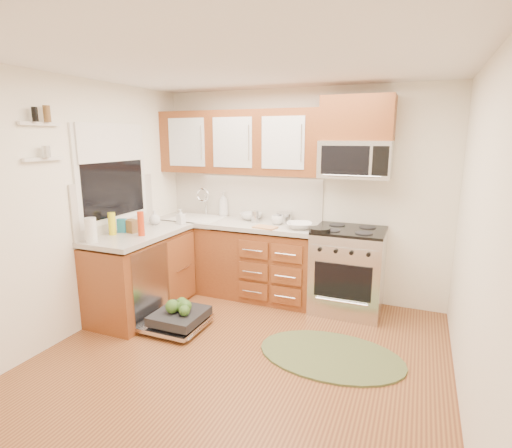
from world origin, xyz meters
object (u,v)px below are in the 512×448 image
at_px(microwave, 355,159).
at_px(bowl_b, 251,216).
at_px(upper_cabinets, 239,142).
at_px(sink, 197,228).
at_px(stock_pot, 284,218).
at_px(bowl_a, 299,226).
at_px(paper_towel_roll, 91,230).
at_px(cup, 277,220).
at_px(skillet, 320,230).
at_px(rug, 331,355).
at_px(range, 348,270).
at_px(dishwasher, 177,319).
at_px(cutting_board, 265,227).

height_order(microwave, bowl_b, microwave).
distance_m(upper_cabinets, sink, 1.21).
bearing_deg(stock_pot, bowl_a, -43.32).
bearing_deg(sink, microwave, 3.85).
bearing_deg(paper_towel_roll, bowl_a, 37.93).
height_order(stock_pot, cup, stock_pot).
xyz_separation_m(microwave, skillet, (-0.28, -0.37, -0.73)).
height_order(skillet, bowl_a, bowl_a).
bearing_deg(bowl_b, rug, -43.39).
distance_m(sink, skillet, 1.68).
bearing_deg(range, sink, -179.70).
distance_m(sink, dishwasher, 1.38).
distance_m(dishwasher, cup, 1.60).
bearing_deg(cutting_board, rug, -41.46).
bearing_deg(stock_pot, range, -11.32).
height_order(upper_cabinets, sink, upper_cabinets).
xyz_separation_m(bowl_a, cup, (-0.30, 0.11, 0.02)).
distance_m(dishwasher, bowl_b, 1.59).
height_order(range, bowl_a, bowl_a).
height_order(upper_cabinets, range, upper_cabinets).
bearing_deg(cup, dishwasher, -120.88).
distance_m(sink, cutting_board, 1.04).
bearing_deg(microwave, stock_pot, 176.91).
distance_m(bowl_a, cup, 0.32).
height_order(microwave, bowl_a, microwave).
distance_m(stock_pot, cutting_board, 0.39).
bearing_deg(cup, stock_pot, 77.34).
distance_m(sink, cup, 1.09).
xyz_separation_m(rug, paper_towel_roll, (-2.33, -0.37, 1.04)).
relative_size(dishwasher, stock_pot, 3.54).
relative_size(skillet, cup, 1.67).
relative_size(range, dishwasher, 1.36).
bearing_deg(skillet, rug, -67.87).
bearing_deg(sink, rug, -28.04).
xyz_separation_m(range, skillet, (-0.28, -0.25, 0.50)).
bearing_deg(range, stock_pot, 168.68).
xyz_separation_m(sink, stock_pot, (1.11, 0.17, 0.18)).
xyz_separation_m(range, cup, (-0.85, 0.02, 0.50)).
distance_m(skillet, stock_pot, 0.68).
xyz_separation_m(sink, skillet, (1.65, -0.24, 0.17)).
height_order(paper_towel_roll, bowl_b, paper_towel_roll).
bearing_deg(skillet, cutting_board, 176.41).
distance_m(microwave, cutting_board, 1.24).
height_order(range, rug, range).
distance_m(sink, rug, 2.38).
bearing_deg(cup, skillet, -25.22).
xyz_separation_m(sink, dishwasher, (0.39, -1.12, -0.70)).
bearing_deg(bowl_a, upper_cabinets, 164.67).
height_order(sink, cup, cup).
xyz_separation_m(upper_cabinets, microwave, (1.41, -0.02, -0.18)).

